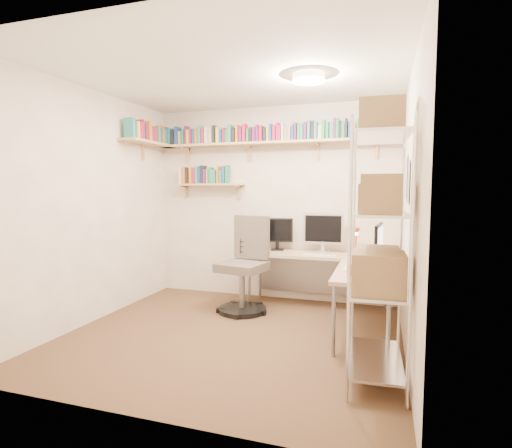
{
  "coord_description": "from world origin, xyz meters",
  "views": [
    {
      "loc": [
        1.38,
        -3.56,
        1.43
      ],
      "look_at": [
        0.08,
        0.55,
        1.06
      ],
      "focal_mm": 28.0,
      "sensor_mm": 36.0,
      "label": 1
    }
  ],
  "objects": [
    {
      "name": "corner_desk",
      "position": [
        0.69,
        0.99,
        0.65
      ],
      "size": [
        1.76,
        1.71,
        1.14
      ],
      "color": "tan",
      "rests_on": "ground"
    },
    {
      "name": "office_chair",
      "position": [
        -0.14,
        0.81,
        0.47
      ],
      "size": [
        0.6,
        0.61,
        1.12
      ],
      "rotation": [
        0.0,
        0.0,
        -0.19
      ],
      "color": "black",
      "rests_on": "ground"
    },
    {
      "name": "ground",
      "position": [
        0.0,
        0.0,
        0.0
      ],
      "size": [
        3.2,
        3.2,
        0.0
      ],
      "primitive_type": "plane",
      "color": "#4B3720",
      "rests_on": "ground"
    },
    {
      "name": "wire_rack",
      "position": [
        1.36,
        -0.5,
        1.19
      ],
      "size": [
        0.44,
        0.84,
        2.09
      ],
      "rotation": [
        0.0,
        0.0,
        0.04
      ],
      "color": "silver",
      "rests_on": "ground"
    },
    {
      "name": "room_shell",
      "position": [
        0.0,
        0.0,
        1.55
      ],
      "size": [
        3.24,
        3.04,
        2.52
      ],
      "color": "#C2B19E",
      "rests_on": "ground"
    },
    {
      "name": "wall_shelves",
      "position": [
        -0.43,
        1.3,
        2.02
      ],
      "size": [
        3.12,
        1.09,
        0.8
      ],
      "color": "tan",
      "rests_on": "ground"
    }
  ]
}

